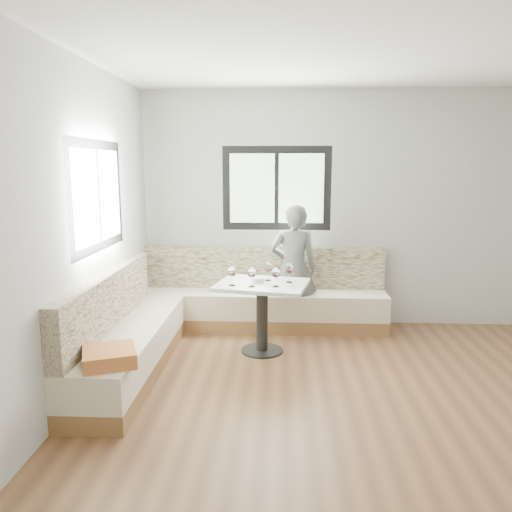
{
  "coord_description": "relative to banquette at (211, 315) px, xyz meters",
  "views": [
    {
      "loc": [
        -0.83,
        -3.52,
        1.92
      ],
      "look_at": [
        -1.1,
        1.54,
        1.0
      ],
      "focal_mm": 35.0,
      "sensor_mm": 36.0,
      "label": 1
    }
  ],
  "objects": [
    {
      "name": "wine_glass_c",
      "position": [
        0.7,
        -0.33,
        0.54
      ],
      "size": [
        0.09,
        0.09,
        0.2
      ],
      "color": "white",
      "rests_on": "table"
    },
    {
      "name": "banquette",
      "position": [
        0.0,
        0.0,
        0.0
      ],
      "size": [
        2.9,
        2.8,
        0.95
      ],
      "color": "brown",
      "rests_on": "ground"
    },
    {
      "name": "room",
      "position": [
        1.51,
        -1.54,
        1.08
      ],
      "size": [
        5.01,
        5.01,
        2.81
      ],
      "color": "brown",
      "rests_on": "ground"
    },
    {
      "name": "table",
      "position": [
        0.56,
        -0.18,
        0.22
      ],
      "size": [
        1.02,
        0.86,
        0.74
      ],
      "rotation": [
        0.0,
        0.0,
        -0.2
      ],
      "color": "black",
      "rests_on": "ground"
    },
    {
      "name": "wine_glass_d",
      "position": [
        0.62,
        -0.07,
        0.54
      ],
      "size": [
        0.09,
        0.09,
        0.2
      ],
      "color": "white",
      "rests_on": "table"
    },
    {
      "name": "olive_ramekin",
      "position": [
        0.52,
        -0.14,
        0.43
      ],
      "size": [
        0.11,
        0.11,
        0.05
      ],
      "color": "white",
      "rests_on": "table"
    },
    {
      "name": "wine_glass_e",
      "position": [
        0.83,
        -0.14,
        0.54
      ],
      "size": [
        0.09,
        0.09,
        0.2
      ],
      "color": "white",
      "rests_on": "table"
    },
    {
      "name": "wine_glass_a",
      "position": [
        0.26,
        -0.3,
        0.54
      ],
      "size": [
        0.09,
        0.09,
        0.2
      ],
      "color": "white",
      "rests_on": "table"
    },
    {
      "name": "person",
      "position": [
        0.9,
        0.51,
        0.42
      ],
      "size": [
        0.56,
        0.37,
        1.5
      ],
      "primitive_type": "imported",
      "rotation": [
        0.0,
        0.0,
        3.17
      ],
      "color": "#5A5E58",
      "rests_on": "ground"
    },
    {
      "name": "wine_glass_b",
      "position": [
        0.46,
        -0.34,
        0.54
      ],
      "size": [
        0.09,
        0.09,
        0.2
      ],
      "color": "white",
      "rests_on": "table"
    }
  ]
}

